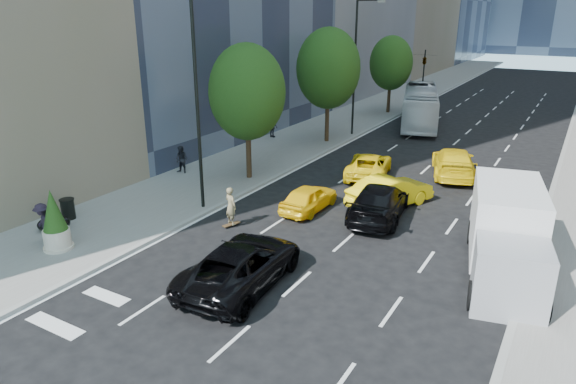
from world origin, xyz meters
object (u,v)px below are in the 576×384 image
Objects in this scene: black_sedan_mercedes at (380,201)px; city_bus at (420,106)px; black_sedan_lincoln at (242,264)px; box_truck at (507,234)px; skateboarder at (231,208)px; planter_shrub at (55,221)px; trash_can at (68,209)px.

black_sedan_mercedes is 21.60m from city_bus.
black_sedan_mercedes is (1.93, 8.38, 0.02)m from black_sedan_lincoln.
box_truck reaches higher than black_sedan_mercedes.
black_sedan_lincoln is 9.56m from box_truck.
planter_shrub is (-4.46, -5.59, 0.47)m from skateboarder.
black_sedan_lincoln is 29.62m from city_bus.
black_sedan_lincoln is at bearing -101.49° from city_bus.
black_sedan_mercedes is 6.10× the size of trash_can.
skateboarder is 6.90m from black_sedan_mercedes.
planter_shrub reaches higher than black_sedan_mercedes.
black_sedan_lincoln is 8.03m from planter_shrub.
skateboarder is 0.31× the size of black_sedan_mercedes.
trash_can is (-6.77, -3.30, -0.26)m from skateboarder.
city_bus is 12.48× the size of trash_can.
black_sedan_mercedes is at bearing 141.52° from box_truck.
skateboarder is at bearing -108.34° from city_bus.
black_sedan_mercedes is at bearing 45.54° from planter_shrub.
trash_can is (-10.17, 0.70, -0.18)m from black_sedan_lincoln.
black_sedan_lincoln is at bearing 11.43° from planter_shrub.
planter_shrub is at bearing -116.11° from city_bus.
black_sedan_mercedes is 0.49× the size of city_bus.
black_sedan_lincoln is at bearing -3.91° from trash_can.
trash_can is at bearing 23.86° from black_sedan_mercedes.
black_sedan_lincoln is at bearing 68.45° from black_sedan_mercedes.
planter_shrub is (-9.79, -9.97, 0.53)m from black_sedan_mercedes.
box_truck reaches higher than planter_shrub.
box_truck reaches higher than black_sedan_lincoln.
planter_shrub is at bearing 6.73° from black_sedan_lincoln.
black_sedan_mercedes reaches higher than black_sedan_lincoln.
box_truck is at bearing 24.18° from planter_shrub.
box_truck reaches higher than trash_can.
city_bus is 29.82m from trash_can.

